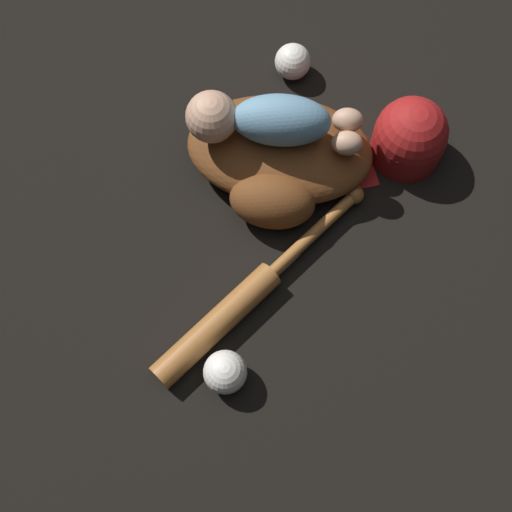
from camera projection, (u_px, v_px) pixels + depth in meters
name	position (u px, v px, depth m)	size (l,w,h in m)	color
ground_plane	(281.00, 173.00, 1.40)	(6.00, 6.00, 0.00)	black
baseball_glove	(278.00, 158.00, 1.35)	(0.37, 0.29, 0.11)	brown
baby_figure	(264.00, 120.00, 1.27)	(0.32, 0.10, 0.10)	#6693B2
baseball_bat	(238.00, 304.00, 1.27)	(0.37, 0.41, 0.05)	#9E602D
baseball	(225.00, 372.00, 1.21)	(0.08, 0.08, 0.08)	white
baseball_spare	(292.00, 62.00, 1.45)	(0.07, 0.07, 0.07)	white
baseball_cap	(409.00, 137.00, 1.36)	(0.22, 0.17, 0.14)	maroon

